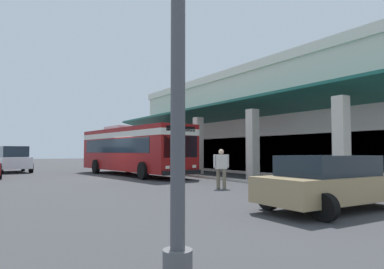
% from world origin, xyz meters
% --- Properties ---
extents(ground, '(120.00, 120.00, 0.00)m').
position_xyz_m(ground, '(0.00, 8.00, 0.00)').
color(ground, '#38383A').
extents(curb_strip, '(33.04, 0.50, 0.12)m').
position_xyz_m(curb_strip, '(0.25, 4.72, 0.06)').
color(curb_strip, '#9E998E').
rests_on(curb_strip, ground).
extents(plaza_building, '(27.83, 13.83, 7.83)m').
position_xyz_m(plaza_building, '(0.25, 14.34, 3.92)').
color(plaza_building, beige).
rests_on(plaza_building, ground).
extents(transit_bus, '(11.39, 3.53, 3.34)m').
position_xyz_m(transit_bus, '(-1.31, 1.96, 1.85)').
color(transit_bus, maroon).
rests_on(transit_bus, ground).
extents(parked_suv_white, '(4.89, 2.36, 1.97)m').
position_xyz_m(parked_suv_white, '(-9.30, -4.41, 1.02)').
color(parked_suv_white, silver).
rests_on(parked_suv_white, ground).
extents(parked_sedan_tan, '(2.56, 4.47, 1.47)m').
position_xyz_m(parked_sedan_tan, '(14.34, 1.08, 0.75)').
color(parked_sedan_tan, '#9E845B').
rests_on(parked_sedan_tan, ground).
extents(pedestrian, '(0.45, 0.63, 1.67)m').
position_xyz_m(pedestrian, '(8.43, 1.92, 0.94)').
color(pedestrian, '#726651').
rests_on(pedestrian, ground).
extents(potted_palm, '(1.55, 2.02, 2.81)m').
position_xyz_m(potted_palm, '(-6.73, 6.08, 0.62)').
color(potted_palm, '#4C4742').
rests_on(potted_palm, ground).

